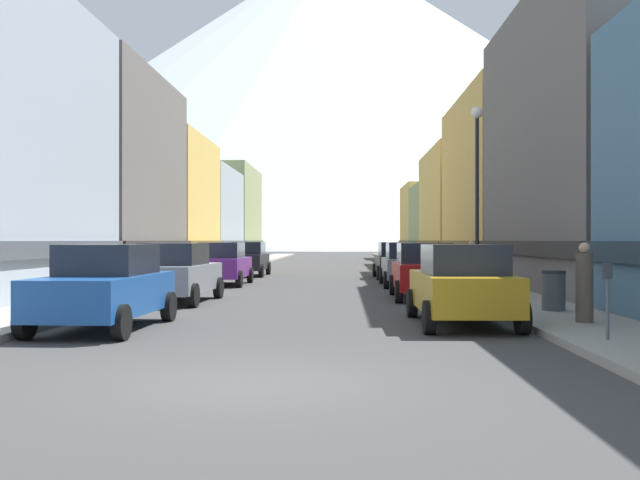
{
  "coord_description": "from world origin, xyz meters",
  "views": [
    {
      "loc": [
        1.18,
        -9.62,
        1.87
      ],
      "look_at": [
        -0.0,
        29.36,
        1.88
      ],
      "focal_mm": 41.45,
      "sensor_mm": 36.0,
      "label": 1
    }
  ],
  "objects_px": {
    "car_left_3": "(248,259)",
    "streetlamp_right": "(477,172)",
    "parking_meter_near": "(607,290)",
    "pedestrian_0": "(472,264)",
    "car_right_2": "(407,264)",
    "potted_plant_0": "(92,277)",
    "car_left_2": "(223,264)",
    "car_left_0": "(105,286)",
    "car_left_1": "(176,273)",
    "pedestrian_1": "(584,285)",
    "car_right_1": "(424,271)",
    "car_right_3": "(396,260)",
    "car_right_0": "(462,284)",
    "trash_bin_right": "(554,290)"
  },
  "relations": [
    {
      "from": "parking_meter_near",
      "to": "trash_bin_right",
      "type": "distance_m",
      "value": 5.41
    },
    {
      "from": "potted_plant_0",
      "to": "car_left_2",
      "type": "bearing_deg",
      "value": 64.37
    },
    {
      "from": "car_right_3",
      "to": "streetlamp_right",
      "type": "bearing_deg",
      "value": -83.34
    },
    {
      "from": "parking_meter_near",
      "to": "potted_plant_0",
      "type": "distance_m",
      "value": 16.86
    },
    {
      "from": "potted_plant_0",
      "to": "car_left_0",
      "type": "bearing_deg",
      "value": -69.5
    },
    {
      "from": "car_left_1",
      "to": "pedestrian_1",
      "type": "height_order",
      "value": "pedestrian_1"
    },
    {
      "from": "car_right_2",
      "to": "streetlamp_right",
      "type": "bearing_deg",
      "value": -77.66
    },
    {
      "from": "car_right_3",
      "to": "pedestrian_0",
      "type": "relative_size",
      "value": 2.6
    },
    {
      "from": "car_left_3",
      "to": "streetlamp_right",
      "type": "relative_size",
      "value": 0.75
    },
    {
      "from": "car_right_2",
      "to": "pedestrian_0",
      "type": "bearing_deg",
      "value": -21.35
    },
    {
      "from": "car_left_1",
      "to": "trash_bin_right",
      "type": "xyz_separation_m",
      "value": [
        10.15,
        -3.73,
        -0.26
      ]
    },
    {
      "from": "car_left_3",
      "to": "car_right_0",
      "type": "distance_m",
      "value": 23.61
    },
    {
      "from": "trash_bin_right",
      "to": "car_right_1",
      "type": "bearing_deg",
      "value": 115.04
    },
    {
      "from": "car_left_1",
      "to": "streetlamp_right",
      "type": "relative_size",
      "value": 0.76
    },
    {
      "from": "car_left_3",
      "to": "car_left_2",
      "type": "bearing_deg",
      "value": -90.01
    },
    {
      "from": "car_right_1",
      "to": "car_right_2",
      "type": "bearing_deg",
      "value": 90.01
    },
    {
      "from": "car_left_1",
      "to": "pedestrian_1",
      "type": "xyz_separation_m",
      "value": [
        10.05,
        -6.34,
        0.02
      ]
    },
    {
      "from": "car_left_0",
      "to": "car_right_2",
      "type": "xyz_separation_m",
      "value": [
        7.6,
        14.72,
        0.0
      ]
    },
    {
      "from": "car_right_3",
      "to": "parking_meter_near",
      "type": "xyz_separation_m",
      "value": [
        1.95,
        -23.37,
        0.11
      ]
    },
    {
      "from": "car_left_0",
      "to": "parking_meter_near",
      "type": "bearing_deg",
      "value": -14.47
    },
    {
      "from": "car_left_0",
      "to": "potted_plant_0",
      "type": "relative_size",
      "value": 4.89
    },
    {
      "from": "pedestrian_1",
      "to": "car_left_2",
      "type": "bearing_deg",
      "value": 123.91
    },
    {
      "from": "car_left_2",
      "to": "car_left_3",
      "type": "xyz_separation_m",
      "value": [
        0.0,
        8.04,
        0.0
      ]
    },
    {
      "from": "car_right_2",
      "to": "streetlamp_right",
      "type": "height_order",
      "value": "streetlamp_right"
    },
    {
      "from": "pedestrian_0",
      "to": "streetlamp_right",
      "type": "distance_m",
      "value": 6.9
    },
    {
      "from": "trash_bin_right",
      "to": "potted_plant_0",
      "type": "height_order",
      "value": "trash_bin_right"
    },
    {
      "from": "car_right_3",
      "to": "pedestrian_1",
      "type": "height_order",
      "value": "pedestrian_1"
    },
    {
      "from": "car_right_0",
      "to": "pedestrian_1",
      "type": "relative_size",
      "value": 2.64
    },
    {
      "from": "car_left_2",
      "to": "car_right_3",
      "type": "distance_m",
      "value": 9.49
    },
    {
      "from": "car_left_0",
      "to": "car_right_1",
      "type": "height_order",
      "value": "same"
    },
    {
      "from": "car_left_3",
      "to": "pedestrian_1",
      "type": "relative_size",
      "value": 2.64
    },
    {
      "from": "car_right_0",
      "to": "pedestrian_0",
      "type": "xyz_separation_m",
      "value": [
        2.45,
        12.84,
        0.04
      ]
    },
    {
      "from": "trash_bin_right",
      "to": "car_right_3",
      "type": "bearing_deg",
      "value": 98.05
    },
    {
      "from": "car_left_0",
      "to": "parking_meter_near",
      "type": "height_order",
      "value": "car_left_0"
    },
    {
      "from": "car_left_3",
      "to": "pedestrian_1",
      "type": "bearing_deg",
      "value": -66.39
    },
    {
      "from": "parking_meter_near",
      "to": "pedestrian_0",
      "type": "bearing_deg",
      "value": 88.24
    },
    {
      "from": "car_left_2",
      "to": "car_right_0",
      "type": "relative_size",
      "value": 1.0
    },
    {
      "from": "car_right_2",
      "to": "trash_bin_right",
      "type": "relative_size",
      "value": 4.49
    },
    {
      "from": "car_right_1",
      "to": "car_right_2",
      "type": "relative_size",
      "value": 1.01
    },
    {
      "from": "parking_meter_near",
      "to": "car_left_1",
      "type": "bearing_deg",
      "value": 136.42
    },
    {
      "from": "car_left_3",
      "to": "car_right_2",
      "type": "height_order",
      "value": "same"
    },
    {
      "from": "car_right_2",
      "to": "pedestrian_1",
      "type": "height_order",
      "value": "pedestrian_1"
    },
    {
      "from": "car_left_3",
      "to": "trash_bin_right",
      "type": "bearing_deg",
      "value": -63.52
    },
    {
      "from": "potted_plant_0",
      "to": "pedestrian_1",
      "type": "distance_m",
      "value": 15.63
    },
    {
      "from": "car_right_2",
      "to": "parking_meter_near",
      "type": "relative_size",
      "value": 3.31
    },
    {
      "from": "car_right_3",
      "to": "pedestrian_0",
      "type": "xyz_separation_m",
      "value": [
        2.45,
        -7.14,
        0.04
      ]
    },
    {
      "from": "parking_meter_near",
      "to": "car_right_0",
      "type": "bearing_deg",
      "value": 119.9
    },
    {
      "from": "car_right_3",
      "to": "potted_plant_0",
      "type": "bearing_deg",
      "value": -131.19
    },
    {
      "from": "car_right_3",
      "to": "pedestrian_0",
      "type": "distance_m",
      "value": 7.55
    },
    {
      "from": "car_left_0",
      "to": "car_left_1",
      "type": "height_order",
      "value": "same"
    }
  ]
}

